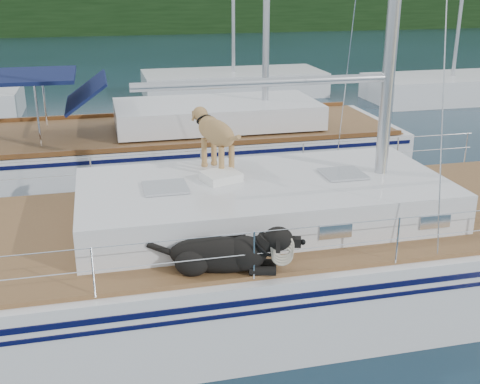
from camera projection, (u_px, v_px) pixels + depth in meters
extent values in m
plane|color=black|center=(211.00, 300.00, 8.97)|extent=(120.00, 120.00, 0.00)
cube|color=#595147|center=(109.00, 26.00, 51.06)|extent=(92.00, 1.00, 1.20)
cube|color=white|center=(210.00, 270.00, 8.80)|extent=(12.00, 3.80, 1.40)
cube|color=brown|center=(209.00, 224.00, 8.55)|extent=(11.52, 3.50, 0.06)
cube|color=white|center=(264.00, 199.00, 8.62)|extent=(5.20, 2.50, 0.55)
cylinder|color=silver|center=(265.00, 82.00, 8.06)|extent=(3.60, 0.12, 0.12)
cylinder|color=silver|center=(237.00, 234.00, 6.75)|extent=(10.56, 0.01, 0.01)
cylinder|color=silver|center=(189.00, 151.00, 9.95)|extent=(10.56, 0.01, 0.01)
cube|color=blue|center=(125.00, 195.00, 9.53)|extent=(0.64, 0.48, 0.05)
cube|color=white|center=(221.00, 177.00, 8.52)|extent=(0.61, 0.55, 0.13)
torus|color=beige|center=(283.00, 246.00, 6.91)|extent=(0.37, 0.15, 0.36)
cube|color=white|center=(169.00, 157.00, 14.49)|extent=(11.00, 3.50, 1.30)
cube|color=brown|center=(168.00, 130.00, 14.27)|extent=(10.56, 3.29, 0.06)
cube|color=white|center=(217.00, 113.00, 14.42)|extent=(4.80, 2.30, 0.55)
cube|color=#111C47|center=(18.00, 76.00, 13.10)|extent=(2.40, 2.30, 0.08)
cube|color=white|center=(234.00, 85.00, 24.35)|extent=(7.20, 3.00, 1.10)
cube|color=white|center=(451.00, 90.00, 23.35)|extent=(6.40, 3.00, 1.10)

